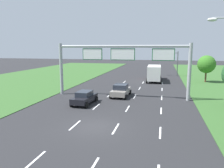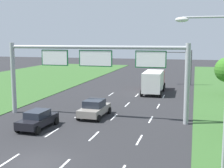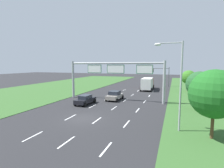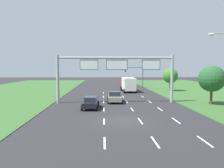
{
  "view_description": "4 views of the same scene",
  "coord_description": "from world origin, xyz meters",
  "px_view_note": "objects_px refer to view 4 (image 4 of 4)",
  "views": [
    {
      "loc": [
        5.27,
        -16.31,
        6.43
      ],
      "look_at": [
        -1.28,
        11.64,
        1.63
      ],
      "focal_mm": 35.0,
      "sensor_mm": 36.0,
      "label": 1
    },
    {
      "loc": [
        8.99,
        -15.83,
        7.33
      ],
      "look_at": [
        0.97,
        14.24,
        2.84
      ],
      "focal_mm": 50.0,
      "sensor_mm": 36.0,
      "label": 2
    },
    {
      "loc": [
        9.91,
        -17.67,
        6.35
      ],
      "look_at": [
        -1.32,
        13.68,
        2.64
      ],
      "focal_mm": 28.0,
      "sensor_mm": 36.0,
      "label": 3
    },
    {
      "loc": [
        -1.87,
        -20.62,
        5.12
      ],
      "look_at": [
        -0.55,
        10.26,
        2.84
      ],
      "focal_mm": 35.0,
      "sensor_mm": 36.0,
      "label": 4
    }
  ],
  "objects_px": {
    "sign_gantry": "(116,69)",
    "roadside_tree_mid": "(212,79)",
    "car_near_red": "(91,102)",
    "roadside_tree_far": "(170,76)",
    "traffic_light_mast": "(135,73)",
    "car_lead_silver": "(115,97)",
    "box_truck": "(128,84)"
  },
  "relations": [
    {
      "from": "car_lead_silver",
      "to": "sign_gantry",
      "type": "bearing_deg",
      "value": -59.04
    },
    {
      "from": "car_lead_silver",
      "to": "roadside_tree_far",
      "type": "relative_size",
      "value": 0.89
    },
    {
      "from": "sign_gantry",
      "to": "roadside_tree_mid",
      "type": "bearing_deg",
      "value": -10.37
    },
    {
      "from": "car_lead_silver",
      "to": "box_truck",
      "type": "relative_size",
      "value": 0.54
    },
    {
      "from": "box_truck",
      "to": "sign_gantry",
      "type": "bearing_deg",
      "value": -104.06
    },
    {
      "from": "box_truck",
      "to": "roadside_tree_far",
      "type": "bearing_deg",
      "value": 0.9
    },
    {
      "from": "car_near_red",
      "to": "roadside_tree_far",
      "type": "bearing_deg",
      "value": 53.43
    },
    {
      "from": "box_truck",
      "to": "traffic_light_mast",
      "type": "distance_m",
      "value": 9.06
    },
    {
      "from": "box_truck",
      "to": "roadside_tree_far",
      "type": "height_order",
      "value": "roadside_tree_far"
    },
    {
      "from": "roadside_tree_mid",
      "to": "box_truck",
      "type": "bearing_deg",
      "value": 118.44
    },
    {
      "from": "car_lead_silver",
      "to": "box_truck",
      "type": "height_order",
      "value": "box_truck"
    },
    {
      "from": "car_lead_silver",
      "to": "roadside_tree_mid",
      "type": "bearing_deg",
      "value": -10.31
    },
    {
      "from": "box_truck",
      "to": "traffic_light_mast",
      "type": "height_order",
      "value": "traffic_light_mast"
    },
    {
      "from": "traffic_light_mast",
      "to": "car_lead_silver",
      "type": "bearing_deg",
      "value": -105.79
    },
    {
      "from": "car_lead_silver",
      "to": "car_near_red",
      "type": "bearing_deg",
      "value": -122.42
    },
    {
      "from": "sign_gantry",
      "to": "roadside_tree_mid",
      "type": "distance_m",
      "value": 13.36
    },
    {
      "from": "car_lead_silver",
      "to": "sign_gantry",
      "type": "height_order",
      "value": "sign_gantry"
    },
    {
      "from": "car_near_red",
      "to": "roadside_tree_far",
      "type": "xyz_separation_m",
      "value": [
        16.5,
        20.17,
        2.61
      ]
    },
    {
      "from": "box_truck",
      "to": "traffic_light_mast",
      "type": "bearing_deg",
      "value": 69.89
    },
    {
      "from": "roadside_tree_far",
      "to": "car_lead_silver",
      "type": "bearing_deg",
      "value": -130.82
    },
    {
      "from": "sign_gantry",
      "to": "box_truck",
      "type": "bearing_deg",
      "value": 77.18
    },
    {
      "from": "car_lead_silver",
      "to": "traffic_light_mast",
      "type": "height_order",
      "value": "traffic_light_mast"
    },
    {
      "from": "traffic_light_mast",
      "to": "roadside_tree_far",
      "type": "xyz_separation_m",
      "value": [
        6.61,
        -7.96,
        -0.48
      ]
    },
    {
      "from": "roadside_tree_mid",
      "to": "roadside_tree_far",
      "type": "xyz_separation_m",
      "value": [
        -0.14,
        18.06,
        -0.24
      ]
    },
    {
      "from": "car_near_red",
      "to": "sign_gantry",
      "type": "xyz_separation_m",
      "value": [
        3.56,
        4.5,
        4.18
      ]
    },
    {
      "from": "car_lead_silver",
      "to": "box_truck",
      "type": "distance_m",
      "value": 15.38
    },
    {
      "from": "box_truck",
      "to": "roadside_tree_far",
      "type": "distance_m",
      "value": 9.61
    },
    {
      "from": "sign_gantry",
      "to": "roadside_tree_far",
      "type": "height_order",
      "value": "sign_gantry"
    },
    {
      "from": "car_near_red",
      "to": "sign_gantry",
      "type": "distance_m",
      "value": 7.09
    },
    {
      "from": "car_near_red",
      "to": "traffic_light_mast",
      "type": "xyz_separation_m",
      "value": [
        9.88,
        28.13,
        3.1
      ]
    },
    {
      "from": "box_truck",
      "to": "roadside_tree_far",
      "type": "xyz_separation_m",
      "value": [
        9.45,
        0.35,
        1.72
      ]
    },
    {
      "from": "car_lead_silver",
      "to": "roadside_tree_mid",
      "type": "xyz_separation_m",
      "value": [
        13.31,
        -2.81,
        2.8
      ]
    }
  ]
}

